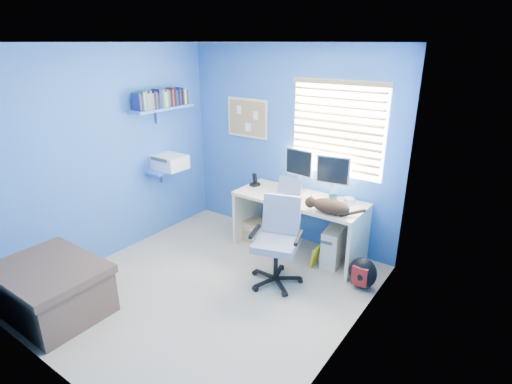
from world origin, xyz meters
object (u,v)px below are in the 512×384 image
Objects in this scene: desk at (298,225)px; cat at (331,206)px; tower_pc at (334,245)px; office_chair at (277,252)px; laptop at (284,190)px.

cat is (0.50, -0.21, 0.45)m from desk.
desk is 0.71m from cat.
tower_pc is 0.81m from office_chair.
desk is at bearing 100.57° from office_chair.
laptop reaches higher than tower_pc.
cat is at bearing 52.78° from office_chair.
tower_pc is at bearing 18.35° from laptop.
laptop is 0.79m from office_chair.
office_chair reaches higher than cat.
tower_pc is at bearing 2.93° from desk.
office_chair is at bearing -79.43° from desk.
desk is at bearing 49.39° from laptop.
laptop is at bearing -133.69° from desk.
office_chair reaches higher than desk.
office_chair is (-0.34, -0.73, 0.13)m from tower_pc.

